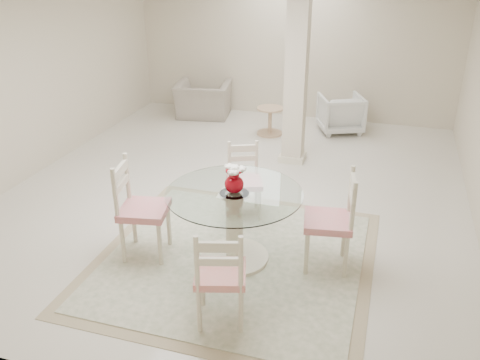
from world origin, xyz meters
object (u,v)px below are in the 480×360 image
(recliner_taupe, at_px, (203,100))
(side_table, at_px, (270,122))
(dining_chair_west, at_px, (136,202))
(column, at_px, (296,74))
(dining_chair_south, at_px, (220,271))
(dining_table, at_px, (234,226))
(red_vase, at_px, (234,179))
(armchair_white, at_px, (340,113))
(dining_chair_east, at_px, (336,214))
(dining_chair_north, at_px, (244,175))

(recliner_taupe, height_order, side_table, recliner_taupe)
(dining_chair_west, bearing_deg, column, -29.57)
(dining_chair_south, bearing_deg, dining_chair_west, -50.31)
(dining_table, height_order, red_vase, red_vase)
(column, relative_size, dining_chair_west, 2.25)
(column, relative_size, armchair_white, 3.69)
(red_vase, xyz_separation_m, recliner_taupe, (-2.07, 4.52, -0.62))
(dining_table, xyz_separation_m, red_vase, (0.00, -0.00, 0.54))
(dining_chair_west, height_order, recliner_taupe, dining_chair_west)
(dining_table, distance_m, side_table, 3.96)
(column, xyz_separation_m, dining_chair_west, (-1.05, -3.07, -0.72))
(column, relative_size, dining_table, 1.95)
(column, xyz_separation_m, red_vase, (-0.04, -2.89, -0.40))
(dining_chair_east, height_order, armchair_white, dining_chair_east)
(dining_table, height_order, armchair_white, dining_table)
(dining_chair_north, xyz_separation_m, recliner_taupe, (-1.87, 3.53, -0.21))
(dining_chair_east, distance_m, dining_chair_south, 1.44)
(red_vase, bearing_deg, dining_chair_west, -169.67)
(column, bearing_deg, dining_chair_west, -108.83)
(dining_chair_north, xyz_separation_m, armchair_white, (0.76, 3.42, -0.20))
(red_vase, distance_m, dining_chair_north, 1.10)
(column, distance_m, red_vase, 2.91)
(dining_table, bearing_deg, dining_chair_north, 101.08)
(red_vase, xyz_separation_m, dining_chair_east, (1.01, 0.18, -0.33))
(side_table, bearing_deg, dining_chair_south, -81.03)
(dining_chair_east, xyz_separation_m, side_table, (-1.60, 3.73, -0.40))
(red_vase, distance_m, armchair_white, 4.50)
(armchair_white, bearing_deg, dining_chair_north, 54.40)
(recliner_taupe, bearing_deg, dining_chair_east, 115.95)
(column, xyz_separation_m, armchair_white, (0.53, 1.53, -1.02))
(dining_chair_north, relative_size, dining_chair_south, 0.93)
(red_vase, distance_m, recliner_taupe, 5.01)
(dining_chair_west, xyz_separation_m, recliner_taupe, (-1.05, 4.71, -0.30))
(side_table, bearing_deg, armchair_white, 23.83)
(dining_table, distance_m, dining_chair_north, 1.02)
(dining_chair_north, bearing_deg, dining_chair_east, -56.05)
(dining_chair_south, xyz_separation_m, armchair_white, (0.38, 5.42, -0.24))
(dining_table, height_order, recliner_taupe, dining_table)
(red_vase, bearing_deg, dining_chair_north, 101.13)
(dining_table, bearing_deg, red_vase, -18.43)
(dining_chair_east, distance_m, recliner_taupe, 5.33)
(red_vase, height_order, dining_chair_west, dining_chair_west)
(dining_chair_east, bearing_deg, dining_chair_north, -132.94)
(red_vase, height_order, dining_chair_south, red_vase)
(red_vase, xyz_separation_m, side_table, (-0.59, 3.91, -0.72))
(dining_chair_south, distance_m, armchair_white, 5.44)
(armchair_white, bearing_deg, dining_chair_south, 62.98)
(red_vase, height_order, dining_chair_north, red_vase)
(dining_chair_south, bearing_deg, recliner_taupe, -83.88)
(recliner_taupe, bearing_deg, armchair_white, 168.38)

